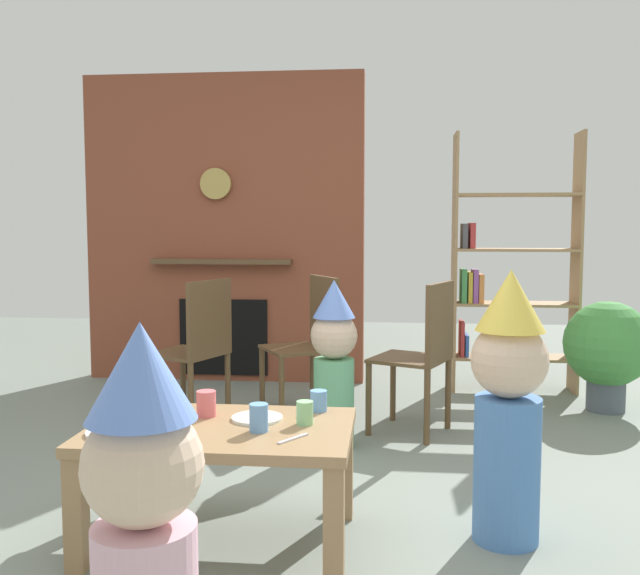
% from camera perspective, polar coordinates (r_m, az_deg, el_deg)
% --- Properties ---
extents(ground_plane, '(12.00, 12.00, 0.00)m').
position_cam_1_polar(ground_plane, '(3.08, -3.71, -18.30)').
color(ground_plane, gray).
extents(brick_fireplace_feature, '(2.20, 0.28, 2.40)m').
position_cam_1_polar(brick_fireplace_feature, '(5.54, -7.84, 4.72)').
color(brick_fireplace_feature, brown).
rests_on(brick_fireplace_feature, ground_plane).
extents(bookshelf, '(0.90, 0.28, 1.90)m').
position_cam_1_polar(bookshelf, '(5.27, 15.01, 1.16)').
color(bookshelf, '#9E7A51').
rests_on(bookshelf, ground_plane).
extents(coffee_table, '(1.00, 0.64, 0.46)m').
position_cam_1_polar(coffee_table, '(2.74, -8.16, -12.76)').
color(coffee_table, '#9E7A51').
rests_on(coffee_table, ground_plane).
extents(paper_cup_near_left, '(0.08, 0.08, 0.10)m').
position_cam_1_polar(paper_cup_near_left, '(2.84, -9.38, -9.44)').
color(paper_cup_near_left, '#E5666B').
rests_on(paper_cup_near_left, coffee_table).
extents(paper_cup_near_right, '(0.07, 0.07, 0.09)m').
position_cam_1_polar(paper_cup_near_right, '(2.88, -0.12, -9.34)').
color(paper_cup_near_right, '#669EE0').
rests_on(paper_cup_near_right, coffee_table).
extents(paper_cup_center, '(0.07, 0.07, 0.09)m').
position_cam_1_polar(paper_cup_center, '(2.70, -1.27, -10.31)').
color(paper_cup_center, '#8CD18C').
rests_on(paper_cup_center, coffee_table).
extents(paper_cup_far_left, '(0.07, 0.07, 0.10)m').
position_cam_1_polar(paper_cup_far_left, '(2.62, -5.08, -10.66)').
color(paper_cup_far_left, '#669EE0').
rests_on(paper_cup_far_left, coffee_table).
extents(paper_cup_far_right, '(0.07, 0.07, 0.10)m').
position_cam_1_polar(paper_cup_far_right, '(2.96, -13.26, -8.99)').
color(paper_cup_far_right, '#8CD18C').
rests_on(paper_cup_far_right, coffee_table).
extents(paper_plate_front, '(0.22, 0.22, 0.01)m').
position_cam_1_polar(paper_plate_front, '(2.70, -16.47, -11.37)').
color(paper_plate_front, white).
rests_on(paper_plate_front, coffee_table).
extents(paper_plate_rear, '(0.20, 0.20, 0.01)m').
position_cam_1_polar(paper_plate_rear, '(2.78, -5.21, -10.68)').
color(paper_plate_rear, white).
rests_on(paper_plate_rear, coffee_table).
extents(birthday_cake_slice, '(0.10, 0.10, 0.06)m').
position_cam_1_polar(birthday_cake_slice, '(2.85, -12.13, -9.84)').
color(birthday_cake_slice, pink).
rests_on(birthday_cake_slice, coffee_table).
extents(table_fork, '(0.10, 0.13, 0.01)m').
position_cam_1_polar(table_fork, '(2.53, -2.23, -12.35)').
color(table_fork, silver).
rests_on(table_fork, coffee_table).
extents(child_with_cone_hat, '(0.28, 0.28, 1.01)m').
position_cam_1_polar(child_with_cone_hat, '(1.72, -14.30, -18.66)').
color(child_with_cone_hat, '#EAB2C6').
rests_on(child_with_cone_hat, ground_plane).
extents(child_in_pink, '(0.29, 0.29, 1.06)m').
position_cam_1_polar(child_in_pink, '(2.77, 15.29, -8.89)').
color(child_in_pink, '#4C7FC6').
rests_on(child_in_pink, ground_plane).
extents(child_by_the_chairs, '(0.26, 0.26, 0.93)m').
position_cam_1_polar(child_by_the_chairs, '(3.80, 1.16, -5.98)').
color(child_by_the_chairs, '#66B27F').
rests_on(child_by_the_chairs, ground_plane).
extents(dining_chair_left, '(0.52, 0.52, 0.90)m').
position_cam_1_polar(dining_chair_left, '(4.28, -10.05, -4.56)').
color(dining_chair_left, brown).
rests_on(dining_chair_left, ground_plane).
extents(dining_chair_middle, '(0.55, 0.55, 0.90)m').
position_cam_1_polar(dining_chair_middle, '(4.46, -0.75, -4.10)').
color(dining_chair_middle, brown).
rests_on(dining_chair_middle, ground_plane).
extents(dining_chair_right, '(0.53, 0.53, 0.90)m').
position_cam_1_polar(dining_chair_right, '(4.08, 8.61, -5.00)').
color(dining_chair_right, brown).
rests_on(dining_chair_right, ground_plane).
extents(potted_plant_tall, '(0.56, 0.56, 0.73)m').
position_cam_1_polar(potted_plant_tall, '(4.95, 22.65, -4.58)').
color(potted_plant_tall, '#4C5660').
rests_on(potted_plant_tall, ground_plane).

